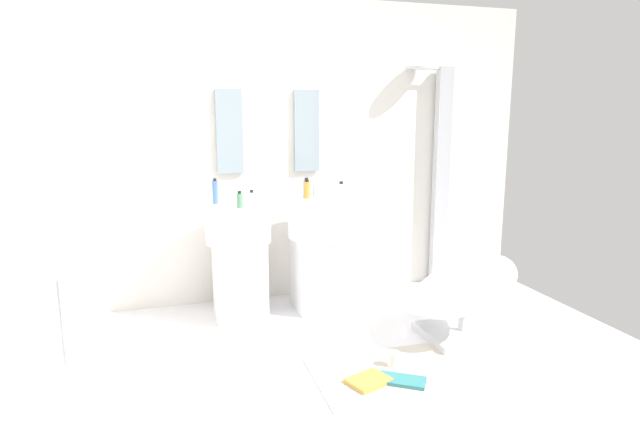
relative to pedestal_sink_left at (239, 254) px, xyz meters
name	(u,v)px	position (x,y,z in m)	size (l,w,h in m)	color
ground_plane	(322,383)	(0.33, -1.21, -0.54)	(4.80, 3.60, 0.04)	silver
rear_partition	(268,152)	(0.33, 0.44, 0.78)	(4.80, 0.10, 2.60)	silver
pedestal_sink_left	(239,254)	(0.00, 0.00, 0.00)	(0.52, 0.52, 1.03)	white
pedestal_sink_right	(319,248)	(0.67, 0.00, 0.00)	(0.52, 0.52, 1.03)	white
vanity_mirror_left	(229,132)	(0.00, 0.37, 0.96)	(0.22, 0.03, 0.70)	#8C9EA8
vanity_mirror_right	(307,131)	(0.67, 0.37, 0.96)	(0.22, 0.03, 0.70)	#8C9EA8
shower_column	(440,173)	(1.95, 0.32, 0.56)	(0.49, 0.24, 2.05)	#B7BABF
lounge_chair	(463,292)	(1.51, -0.89, -0.17)	(1.02, 1.02, 0.65)	#B7BABF
towel_rack	(86,295)	(-1.00, -1.01, 0.11)	(0.37, 0.22, 0.95)	#B7BABF
area_rug	(390,374)	(0.77, -1.26, -0.52)	(0.97, 0.68, 0.01)	beige
magazine_teal	(402,380)	(0.79, -1.39, -0.50)	(0.29, 0.15, 0.02)	teal
magazine_ochre	(369,381)	(0.60, -1.33, -0.50)	(0.25, 0.19, 0.03)	gold
coffee_mug	(393,359)	(0.83, -1.17, -0.47)	(0.08, 0.08, 0.09)	white
soap_bottle_white	(252,199)	(0.09, -0.15, 0.47)	(0.05, 0.05, 0.13)	white
soap_bottle_amber	(307,190)	(0.60, 0.10, 0.48)	(0.06, 0.06, 0.16)	#C68C38
soap_bottle_blue	(215,192)	(-0.16, 0.05, 0.50)	(0.04, 0.04, 0.20)	#4C72B7
soap_bottle_clear	(341,191)	(0.85, -0.03, 0.48)	(0.06, 0.06, 0.15)	silver
soap_bottle_green	(240,200)	(-0.01, -0.19, 0.47)	(0.05, 0.05, 0.13)	#59996B
soap_bottle_grey	(306,188)	(0.60, 0.14, 0.49)	(0.06, 0.06, 0.17)	#99999E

